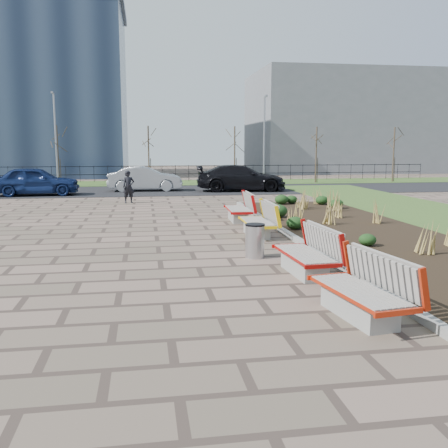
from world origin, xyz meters
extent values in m
plane|color=#735B4F|center=(0.00, 0.00, 0.00)|extent=(120.00, 120.00, 0.00)
cube|color=black|center=(6.25, 5.00, 0.05)|extent=(4.50, 18.00, 0.10)
cube|color=gray|center=(3.92, 5.00, 0.07)|extent=(0.16, 18.00, 0.15)
cube|color=#33511E|center=(0.00, 28.00, 0.02)|extent=(80.00, 5.00, 0.04)
cube|color=black|center=(0.00, 22.00, 0.01)|extent=(80.00, 7.00, 0.02)
cylinder|color=#B2B2B7|center=(2.31, 3.30, 0.41)|extent=(0.47, 0.47, 0.81)
imported|color=black|center=(-1.08, 15.65, 0.77)|extent=(0.64, 0.50, 1.54)
imported|color=#11204E|center=(-6.19, 20.04, 0.80)|extent=(4.67, 2.05, 1.56)
imported|color=gray|center=(-0.28, 21.89, 0.75)|extent=(4.44, 1.66, 1.45)
imported|color=black|center=(5.38, 20.93, 0.79)|extent=(5.50, 2.64, 1.55)
cube|color=slate|center=(20.00, 42.00, 5.00)|extent=(18.00, 12.00, 10.00)
camera|label=1|loc=(-0.32, -8.41, 2.73)|focal=40.00mm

